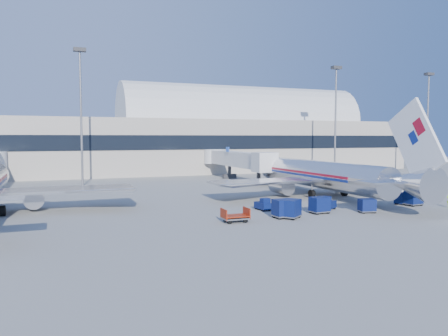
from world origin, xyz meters
name	(u,v)px	position (x,y,z in m)	size (l,w,h in m)	color
ground	(275,205)	(0.00, 0.00, 0.00)	(260.00, 260.00, 0.00)	gray
terminal	(104,140)	(-13.60, 55.96, 7.52)	(170.00, 28.15, 21.00)	#B2AA9E
airliner_main	(324,175)	(10.00, 4.51, 2.93)	(32.00, 37.26, 12.07)	silver
jetbridge_near	(234,159)	(7.60, 30.81, 3.93)	(4.40, 27.50, 6.25)	silver
mast_west	(81,96)	(-20.00, 30.00, 14.79)	(2.00, 1.20, 22.60)	slate
mast_east	(336,105)	(30.00, 30.00, 14.79)	(2.00, 1.20, 22.60)	slate
mast_far_east	(428,108)	(55.00, 30.00, 14.79)	(2.00, 1.20, 22.60)	slate
barrier_near	(383,192)	(18.00, 2.00, 0.45)	(3.00, 0.55, 0.90)	#9E9E96
barrier_mid	(402,191)	(21.30, 2.00, 0.45)	(3.00, 0.55, 0.90)	#9E9E96
barrier_far	(420,190)	(24.60, 2.00, 0.45)	(3.00, 0.55, 0.90)	#9E9E96
tug_lead	(327,204)	(3.69, -5.29, 0.70)	(2.64, 2.23, 1.54)	#091549
tug_right	(403,199)	(14.41, -5.47, 0.66)	(2.25, 2.44, 1.45)	#091549
tug_left	(263,205)	(-2.99, -2.91, 0.63)	(1.25, 2.21, 1.38)	#091549
cart_train_a	(319,205)	(1.64, -6.91, 0.92)	(2.09, 1.67, 1.73)	#091549
cart_train_b	(291,208)	(-2.65, -8.27, 1.01)	(2.70, 2.62, 1.89)	#091549
cart_train_c	(284,208)	(-3.17, -7.87, 1.00)	(2.18, 1.70, 1.88)	#091549
cart_solo_near	(367,205)	(6.59, -8.43, 0.79)	(1.93, 1.63, 1.49)	#091549
cart_solo_far	(413,198)	(14.95, -6.47, 0.91)	(2.11, 1.71, 1.71)	#091549
cart_open_red	(235,217)	(-8.51, -8.09, 0.47)	(2.48, 1.77, 0.66)	slate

